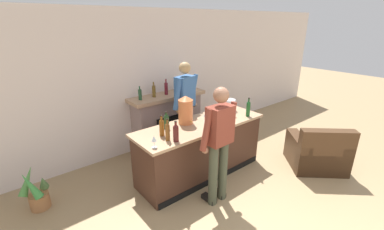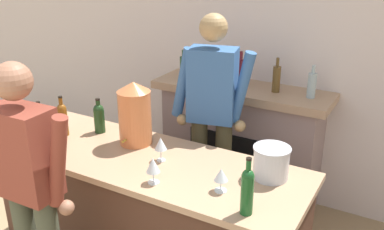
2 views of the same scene
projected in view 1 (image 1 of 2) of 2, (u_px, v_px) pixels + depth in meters
wall_back_panel at (143, 82)px, 5.05m from camera, size 12.00×0.07×2.75m
bar_counter at (200, 149)px, 4.36m from camera, size 2.29×0.78×0.94m
fireplace_stone at (168, 120)px, 5.35m from camera, size 1.60×0.52×1.44m
armchair_black at (317, 154)px, 4.60m from camera, size 1.21×1.21×0.85m
potted_plant_corner at (36, 192)px, 3.58m from camera, size 0.42×0.48×0.66m
person_customer at (219, 142)px, 3.51m from camera, size 0.66×0.31×1.74m
person_bartender at (185, 106)px, 4.76m from camera, size 0.65×0.37×1.84m
copper_dispenser at (185, 110)px, 4.13m from camera, size 0.24×0.28×0.47m
ice_bucket_steel at (229, 105)px, 4.79m from camera, size 0.23×0.23×0.21m
wine_bottle_port_short at (176, 132)px, 3.54m from camera, size 0.08×0.08×0.30m
wine_bottle_rose_blush at (167, 131)px, 3.57m from camera, size 0.06×0.06×0.33m
wine_bottle_riesling_slim at (162, 127)px, 3.72m from camera, size 0.07×0.07×0.31m
wine_bottle_burgundy_dark at (248, 108)px, 4.48m from camera, size 0.07×0.07×0.34m
wine_bottle_chardonnay_pale at (166, 121)px, 3.97m from camera, size 0.08×0.08×0.27m
wine_glass_mid_counter at (154, 139)px, 3.37m from camera, size 0.07×0.07×0.17m
wine_glass_front_left at (234, 111)px, 4.46m from camera, size 0.08×0.08×0.15m
wine_glass_front_right at (206, 114)px, 4.25m from camera, size 0.08×0.08×0.17m
wine_glass_by_dispenser at (223, 117)px, 4.13m from camera, size 0.09×0.09×0.17m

